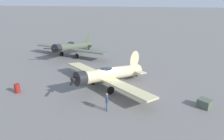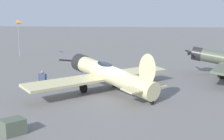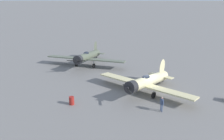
{
  "view_description": "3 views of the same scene",
  "coord_description": "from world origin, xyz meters",
  "px_view_note": "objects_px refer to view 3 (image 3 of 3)",
  "views": [
    {
      "loc": [
        4.32,
        -20.05,
        9.27
      ],
      "look_at": [
        -0.0,
        0.0,
        1.8
      ],
      "focal_mm": 31.98,
      "sensor_mm": 36.0,
      "label": 1
    },
    {
      "loc": [
        21.83,
        4.83,
        5.56
      ],
      "look_at": [
        -0.0,
        0.0,
        1.8
      ],
      "focal_mm": 48.47,
      "sensor_mm": 36.0,
      "label": 2
    },
    {
      "loc": [
        -4.28,
        -28.42,
        12.7
      ],
      "look_at": [
        -4.7,
        3.43,
        1.6
      ],
      "focal_mm": 38.8,
      "sensor_mm": 36.0,
      "label": 3
    }
  ],
  "objects_px": {
    "airplane_foreground": "(147,82)",
    "fuel_drum": "(72,101)",
    "airplane_mid_apron": "(87,57)",
    "ground_crew_mechanic": "(162,103)"
  },
  "relations": [
    {
      "from": "airplane_foreground",
      "to": "fuel_drum",
      "type": "height_order",
      "value": "airplane_foreground"
    },
    {
      "from": "airplane_mid_apron",
      "to": "fuel_drum",
      "type": "relative_size",
      "value": 13.94
    },
    {
      "from": "airplane_foreground",
      "to": "ground_crew_mechanic",
      "type": "xyz_separation_m",
      "value": [
        0.99,
        -4.95,
        -0.41
      ]
    },
    {
      "from": "airplane_mid_apron",
      "to": "ground_crew_mechanic",
      "type": "height_order",
      "value": "airplane_mid_apron"
    },
    {
      "from": "airplane_foreground",
      "to": "ground_crew_mechanic",
      "type": "height_order",
      "value": "airplane_foreground"
    },
    {
      "from": "airplane_foreground",
      "to": "airplane_mid_apron",
      "type": "bearing_deg",
      "value": -104.06
    },
    {
      "from": "ground_crew_mechanic",
      "to": "fuel_drum",
      "type": "relative_size",
      "value": 1.76
    },
    {
      "from": "ground_crew_mechanic",
      "to": "fuel_drum",
      "type": "xyz_separation_m",
      "value": [
        -9.85,
        1.44,
        -0.53
      ]
    },
    {
      "from": "ground_crew_mechanic",
      "to": "airplane_foreground",
      "type": "bearing_deg",
      "value": 86.13
    },
    {
      "from": "airplane_foreground",
      "to": "fuel_drum",
      "type": "bearing_deg",
      "value": -31.25
    }
  ]
}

